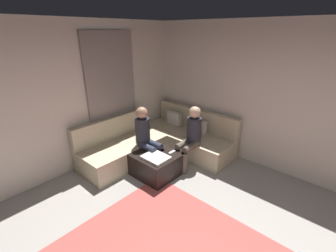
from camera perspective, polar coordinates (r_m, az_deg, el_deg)
name	(u,v)px	position (r m, az deg, el deg)	size (l,w,h in m)	color
wall_back	(288,102)	(4.51, 27.72, 5.31)	(6.00, 0.12, 2.70)	beige
wall_left	(42,106)	(4.31, -28.72, 4.40)	(0.12, 6.00, 2.70)	beige
curtain_panel	(113,97)	(4.81, -13.59, 7.01)	(0.06, 1.10, 2.50)	gray
sectional_couch	(160,142)	(4.95, -1.97, -3.91)	(2.10, 2.55, 0.87)	#C6B593
ottoman	(157,164)	(4.31, -2.80, -9.37)	(0.76, 0.76, 0.42)	black
folded_blanket	(156,157)	(4.06, -3.04, -7.79)	(0.44, 0.36, 0.04)	white
coffee_mug	(155,144)	(4.43, -3.26, -4.61)	(0.08, 0.08, 0.10)	#334C72
game_remote	(172,152)	(4.23, 1.00, -6.52)	(0.05, 0.15, 0.02)	white
person_on_couch_back	(191,135)	(4.39, 5.69, -2.24)	(0.30, 0.60, 1.20)	brown
person_on_couch_side	(146,136)	(4.36, -5.44, -2.37)	(0.60, 0.30, 1.20)	#2D3347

